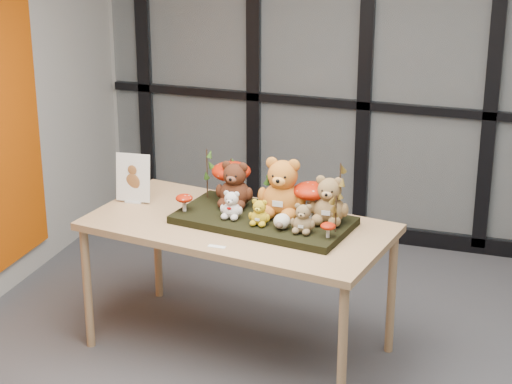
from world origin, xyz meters
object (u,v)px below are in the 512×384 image
(bear_brown_medium, at_px, (235,182))
(mushroom_back_right, at_px, (311,198))
(bear_pooh_yellow, at_px, (283,184))
(bear_small_yellow, at_px, (260,211))
(bear_tan_back, at_px, (329,197))
(diorama_tray, at_px, (263,220))
(mushroom_front_right, at_px, (328,229))
(mushroom_back_left, at_px, (231,180))
(sign_holder, at_px, (133,180))
(bear_beige_small, at_px, (303,217))
(bear_white_bow, at_px, (232,203))
(mushroom_front_left, at_px, (184,202))
(plush_cream_hedgehog, at_px, (282,221))
(display_table, at_px, (238,234))

(bear_brown_medium, xyz_separation_m, mushroom_back_right, (0.47, -0.04, -0.04))
(bear_pooh_yellow, height_order, bear_small_yellow, bear_pooh_yellow)
(bear_pooh_yellow, bearing_deg, bear_tan_back, 4.87)
(diorama_tray, distance_m, mushroom_front_right, 0.46)
(bear_small_yellow, bearing_deg, mushroom_back_right, 47.63)
(mushroom_back_left, xyz_separation_m, sign_holder, (-0.59, -0.11, -0.03))
(bear_pooh_yellow, relative_size, mushroom_back_right, 1.65)
(bear_brown_medium, bearing_deg, bear_beige_small, -19.57)
(diorama_tray, height_order, bear_white_bow, bear_white_bow)
(bear_brown_medium, height_order, bear_beige_small, bear_brown_medium)
(bear_beige_small, height_order, mushroom_back_right, mushroom_back_right)
(bear_beige_small, distance_m, mushroom_front_left, 0.74)
(bear_brown_medium, relative_size, bear_white_bow, 1.69)
(plush_cream_hedgehog, bearing_deg, mushroom_back_left, 150.02)
(bear_tan_back, bearing_deg, plush_cream_hedgehog, -132.54)
(display_table, distance_m, sign_holder, 0.75)
(display_table, distance_m, bear_beige_small, 0.47)
(diorama_tray, bearing_deg, bear_white_bow, -148.89)
(bear_white_bow, height_order, sign_holder, sign_holder)
(diorama_tray, xyz_separation_m, bear_white_bow, (-0.17, -0.07, 0.11))
(bear_beige_small, bearing_deg, bear_small_yellow, -177.95)
(mushroom_back_right, bearing_deg, mushroom_back_left, 166.89)
(bear_beige_small, relative_size, mushroom_back_left, 0.70)
(mushroom_front_left, bearing_deg, mushroom_front_right, -7.89)
(sign_holder, bearing_deg, mushroom_front_left, -24.57)
(bear_pooh_yellow, xyz_separation_m, mushroom_back_right, (0.16, 0.02, -0.07))
(display_table, xyz_separation_m, bear_beige_small, (0.41, -0.10, 0.20))
(bear_tan_back, distance_m, plush_cream_hedgehog, 0.30)
(bear_tan_back, bearing_deg, mushroom_front_right, -68.50)
(mushroom_front_left, distance_m, mushroom_front_right, 0.89)
(plush_cream_hedgehog, relative_size, mushroom_back_left, 0.36)
(display_table, relative_size, diorama_tray, 1.85)
(bear_brown_medium, bearing_deg, sign_holder, -168.50)
(bear_tan_back, distance_m, mushroom_front_left, 0.84)
(display_table, height_order, mushroom_front_left, mushroom_front_left)
(sign_holder, bearing_deg, plush_cream_hedgehog, -17.14)
(plush_cream_hedgehog, height_order, mushroom_back_left, mushroom_back_left)
(bear_small_yellow, distance_m, mushroom_front_left, 0.48)
(bear_tan_back, height_order, bear_small_yellow, bear_tan_back)
(bear_brown_medium, bearing_deg, plush_cream_hedgehog, -25.81)
(bear_beige_small, bearing_deg, bear_tan_back, 71.38)
(sign_holder, bearing_deg, bear_brown_medium, -2.03)
(bear_pooh_yellow, distance_m, bear_tan_back, 0.28)
(bear_small_yellow, height_order, mushroom_back_right, mushroom_back_right)
(display_table, relative_size, bear_white_bow, 10.33)
(display_table, distance_m, mushroom_front_left, 0.36)
(mushroom_front_left, bearing_deg, bear_small_yellow, -7.42)
(bear_white_bow, relative_size, mushroom_back_right, 0.78)
(plush_cream_hedgehog, bearing_deg, mushroom_front_right, 0.17)
(bear_brown_medium, relative_size, bear_beige_small, 1.65)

